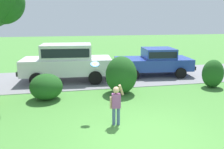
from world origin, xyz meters
TOP-DOWN VIEW (x-y plane):
  - ground_plane at (0.00, 0.00)m, footprint 80.00×80.00m
  - driveway_strip at (0.00, 6.79)m, footprint 28.00×4.40m
  - shrub_near_tree at (-2.79, 3.71)m, footprint 1.30×1.27m
  - shrub_centre_left at (0.34, 3.91)m, footprint 1.35×1.40m
  - shrub_centre at (4.77, 3.93)m, footprint 1.00×0.90m
  - parked_sedan at (2.98, 6.79)m, footprint 4.54×2.39m
  - parked_suv at (-1.91, 6.50)m, footprint 4.82×2.36m
  - child_thrower at (-0.56, 0.89)m, footprint 0.46×0.25m
  - frisbee at (-1.08, 1.65)m, footprint 0.28×0.26m

SIDE VIEW (x-z plane):
  - ground_plane at x=0.00m, z-range 0.00..0.00m
  - driveway_strip at x=0.00m, z-range 0.00..0.02m
  - shrub_near_tree at x=-2.79m, z-range 0.00..1.05m
  - shrub_centre at x=4.77m, z-range 0.00..1.32m
  - child_thrower at x=-0.56m, z-range 0.07..1.36m
  - shrub_centre_left at x=0.34m, z-range 0.00..1.62m
  - parked_sedan at x=2.98m, z-range 0.07..1.63m
  - parked_suv at x=-1.91m, z-range 0.12..2.04m
  - frisbee at x=-1.08m, z-range 1.69..1.84m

